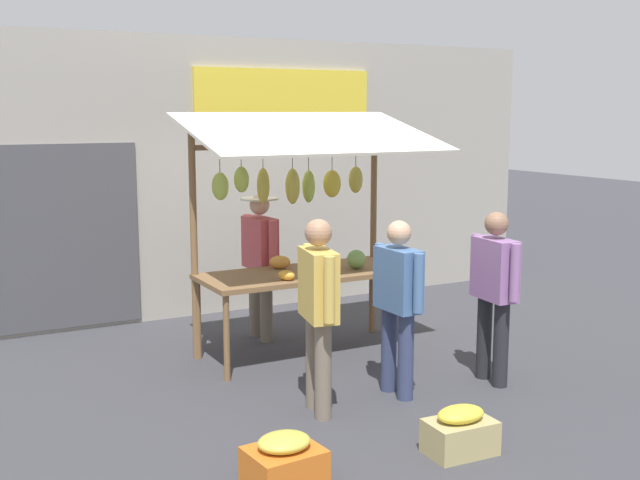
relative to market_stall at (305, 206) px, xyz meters
The scene contains 9 objects.
ground_plane 1.55m from the market_stall, 77.10° to the left, with size 40.00×40.00×0.00m, color #38383D.
street_backdrop 2.16m from the market_stall, 88.78° to the right, with size 9.00×0.30×3.40m.
market_stall is the anchor object (origin of this frame).
vendor_with_sunhat 0.95m from the market_stall, 74.66° to the right, with size 0.42×0.69×1.61m.
shopper_in_striped_shirt 1.64m from the market_stall, 95.54° to the left, with size 0.23×0.68×1.57m.
shopper_with_shopping_bag 2.08m from the market_stall, 124.41° to the left, with size 0.26×0.69×1.61m.
shopper_with_ponytail 1.80m from the market_stall, 66.51° to the left, with size 0.32×0.69×1.65m.
produce_crate_near 3.09m from the market_stall, 87.25° to the left, with size 0.52×0.36×0.36m.
produce_crate_side 3.30m from the market_stall, 60.04° to the left, with size 0.52×0.45×0.37m.
Camera 1 is at (3.68, 7.14, 2.51)m, focal length 44.76 mm.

